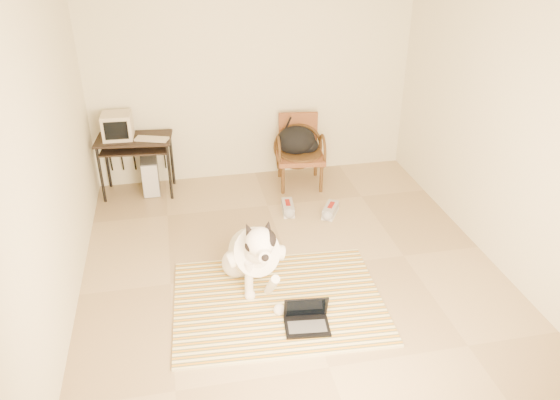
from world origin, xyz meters
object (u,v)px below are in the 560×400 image
object	(u,v)px
dog	(254,254)
computer_desk	(135,146)
crt_monitor	(118,126)
backpack	(298,141)
pc_tower	(150,174)
laptop	(307,319)
rattan_chair	(300,151)

from	to	relation	value
dog	computer_desk	world-z (taller)	dog
crt_monitor	backpack	size ratio (longest dim) A/B	0.67
computer_desk	backpack	size ratio (longest dim) A/B	1.76
pc_tower	dog	bearing A→B (deg)	-66.31
computer_desk	backpack	world-z (taller)	backpack
laptop	rattan_chair	xyz separation A→B (m)	(0.57, 2.69, 0.35)
laptop	rattan_chair	size ratio (longest dim) A/B	0.46
laptop	dog	bearing A→B (deg)	116.16
dog	pc_tower	distance (m)	2.38
rattan_chair	backpack	size ratio (longest dim) A/B	1.67
rattan_chair	laptop	bearing A→B (deg)	-102.03
laptop	crt_monitor	distance (m)	3.35
pc_tower	rattan_chair	size ratio (longest dim) A/B	0.55
backpack	laptop	bearing A→B (deg)	-101.57
laptop	computer_desk	bearing A→B (deg)	116.98
pc_tower	rattan_chair	distance (m)	1.88
rattan_chair	pc_tower	bearing A→B (deg)	175.02
crt_monitor	backpack	bearing A→B (deg)	-3.55
laptop	rattan_chair	distance (m)	2.77
dog	rattan_chair	size ratio (longest dim) A/B	1.31
pc_tower	backpack	bearing A→B (deg)	-4.69
computer_desk	rattan_chair	xyz separation A→B (m)	(2.00, -0.11, -0.19)
dog	backpack	bearing A→B (deg)	66.29
crt_monitor	rattan_chair	world-z (taller)	crt_monitor
dog	crt_monitor	xyz separation A→B (m)	(-1.26, 2.15, 0.54)
pc_tower	laptop	bearing A→B (deg)	-65.71
crt_monitor	rattan_chair	bearing A→B (deg)	-3.81
dog	rattan_chair	bearing A→B (deg)	65.70
crt_monitor	backpack	distance (m)	2.17
pc_tower	crt_monitor	bearing A→B (deg)	-176.61
dog	crt_monitor	bearing A→B (deg)	120.23
laptop	pc_tower	size ratio (longest dim) A/B	0.85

